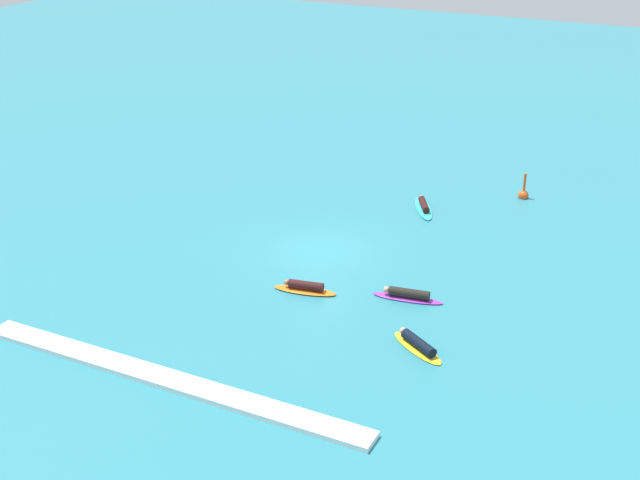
# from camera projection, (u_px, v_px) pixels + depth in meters

# --- Properties ---
(ground_plane) EXTENTS (120.00, 120.00, 0.00)m
(ground_plane) POSITION_uv_depth(u_px,v_px,m) (320.00, 251.00, 35.98)
(ground_plane) COLOR teal
(ground_plane) RESTS_ON ground
(surfer_on_teal_board) EXTENTS (2.01, 2.89, 0.42)m
(surfer_on_teal_board) POSITION_uv_depth(u_px,v_px,m) (424.00, 206.00, 40.16)
(surfer_on_teal_board) COLOR #33C6CC
(surfer_on_teal_board) RESTS_ON ground_plane
(surfer_on_orange_board) EXTENTS (2.56, 1.10, 0.45)m
(surfer_on_orange_board) POSITION_uv_depth(u_px,v_px,m) (305.00, 288.00, 32.54)
(surfer_on_orange_board) COLOR orange
(surfer_on_orange_board) RESTS_ON ground_plane
(surfer_on_yellow_board) EXTENTS (2.46, 1.92, 0.43)m
(surfer_on_yellow_board) POSITION_uv_depth(u_px,v_px,m) (417.00, 344.00, 28.76)
(surfer_on_yellow_board) COLOR yellow
(surfer_on_yellow_board) RESTS_ON ground_plane
(surfer_on_purple_board) EXTENTS (2.74, 0.97, 0.44)m
(surfer_on_purple_board) POSITION_uv_depth(u_px,v_px,m) (408.00, 295.00, 31.97)
(surfer_on_purple_board) COLOR purple
(surfer_on_purple_board) RESTS_ON ground_plane
(marker_buoy) EXTENTS (0.51, 0.51, 1.39)m
(marker_buoy) POSITION_uv_depth(u_px,v_px,m) (523.00, 194.00, 41.47)
(marker_buoy) COLOR #E55119
(marker_buoy) RESTS_ON ground_plane
(wave_crest) EXTENTS (14.36, 0.90, 0.18)m
(wave_crest) POSITION_uv_depth(u_px,v_px,m) (166.00, 379.00, 27.00)
(wave_crest) COLOR white
(wave_crest) RESTS_ON ground_plane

